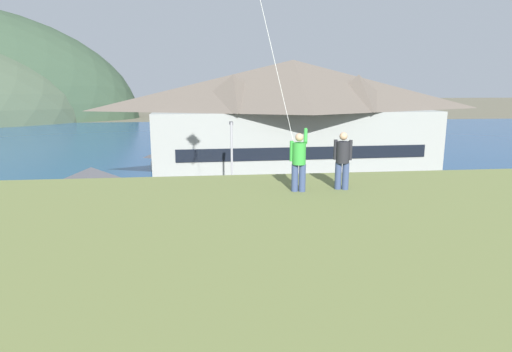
{
  "coord_description": "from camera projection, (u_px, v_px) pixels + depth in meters",
  "views": [
    {
      "loc": [
        -1.68,
        -20.65,
        10.18
      ],
      "look_at": [
        1.67,
        9.0,
        3.88
      ],
      "focal_mm": 30.52,
      "sensor_mm": 36.0,
      "label": 1
    }
  ],
  "objects": [
    {
      "name": "wharf_dock",
      "position": [
        187.0,
        162.0,
        55.97
      ],
      "size": [
        3.2,
        14.94,
        0.7
      ],
      "color": "#70604C",
      "rests_on": "ground"
    },
    {
      "name": "parked_car_front_row_red",
      "position": [
        405.0,
        218.0,
        30.25
      ],
      "size": [
        4.27,
        2.19,
        1.82
      ],
      "color": "#236633",
      "rests_on": "parking_lot_pad"
    },
    {
      "name": "moored_boat_wharfside",
      "position": [
        162.0,
        158.0,
        57.13
      ],
      "size": [
        2.03,
        5.98,
        2.16
      ],
      "color": "navy",
      "rests_on": "ground"
    },
    {
      "name": "moored_boat_inner_slip",
      "position": [
        160.0,
        161.0,
        54.56
      ],
      "size": [
        2.52,
        6.36,
        2.16
      ],
      "color": "#A8A399",
      "rests_on": "ground"
    },
    {
      "name": "parking_light_pole",
      "position": [
        232.0,
        166.0,
        31.73
      ],
      "size": [
        0.24,
        0.78,
        7.43
      ],
      "color": "#ADADB2",
      "rests_on": "parking_lot_pad"
    },
    {
      "name": "bay_water",
      "position": [
        216.0,
        140.0,
        80.69
      ],
      "size": [
        360.0,
        84.0,
        0.03
      ],
      "primitive_type": "cube",
      "color": "navy",
      "rests_on": "ground"
    },
    {
      "name": "parked_car_corner_spot",
      "position": [
        98.0,
        279.0,
        20.79
      ],
      "size": [
        4.33,
        2.31,
        1.82
      ],
      "color": "navy",
      "rests_on": "parking_lot_pad"
    },
    {
      "name": "harbor_lodge",
      "position": [
        292.0,
        121.0,
        42.47
      ],
      "size": [
        28.13,
        12.23,
        12.47
      ],
      "color": "#999E99",
      "rests_on": "ground"
    },
    {
      "name": "moored_boat_outer_mooring",
      "position": [
        213.0,
        163.0,
        53.16
      ],
      "size": [
        2.15,
        6.35,
        2.16
      ],
      "color": "silver",
      "rests_on": "ground"
    },
    {
      "name": "storage_shed_waterside",
      "position": [
        185.0,
        164.0,
        42.97
      ],
      "size": [
        6.25,
        5.41,
        4.77
      ],
      "color": "#474C56",
      "rests_on": "ground"
    },
    {
      "name": "parked_car_mid_row_far",
      "position": [
        315.0,
        221.0,
        29.62
      ],
      "size": [
        4.22,
        2.1,
        1.82
      ],
      "color": "#9EA3A8",
      "rests_on": "parking_lot_pad"
    },
    {
      "name": "parking_lot_pad",
      "position": [
        237.0,
        249.0,
        27.21
      ],
      "size": [
        40.0,
        20.0,
        0.1
      ],
      "primitive_type": "cube",
      "color": "gray",
      "rests_on": "ground"
    },
    {
      "name": "person_companion",
      "position": [
        343.0,
        159.0,
        13.06
      ],
      "size": [
        0.53,
        0.4,
        1.74
      ],
      "color": "#384770",
      "rests_on": "grassy_hill_foreground"
    },
    {
      "name": "parked_car_back_row_left",
      "position": [
        297.0,
        263.0,
        22.6
      ],
      "size": [
        4.31,
        2.27,
        1.82
      ],
      "color": "black",
      "rests_on": "parking_lot_pad"
    },
    {
      "name": "parked_car_front_row_silver",
      "position": [
        475.0,
        217.0,
        30.55
      ],
      "size": [
        4.35,
        2.37,
        1.82
      ],
      "color": "black",
      "rests_on": "parking_lot_pad"
    },
    {
      "name": "person_kite_flyer",
      "position": [
        299.0,
        160.0,
        12.8
      ],
      "size": [
        0.6,
        0.62,
        1.86
      ],
      "color": "#384770",
      "rests_on": "grassy_hill_foreground"
    },
    {
      "name": "ground_plane",
      "position": [
        243.0,
        286.0,
        22.36
      ],
      "size": [
        600.0,
        600.0,
        0.0
      ],
      "primitive_type": "plane",
      "color": "#66604C"
    },
    {
      "name": "parked_car_mid_row_center",
      "position": [
        386.0,
        259.0,
        23.09
      ],
      "size": [
        4.35,
        2.37,
        1.82
      ],
      "color": "#B28923",
      "rests_on": "parking_lot_pad"
    },
    {
      "name": "parked_car_mid_row_near",
      "position": [
        484.0,
        256.0,
        23.54
      ],
      "size": [
        4.29,
        2.23,
        1.82
      ],
      "color": "slate",
      "rests_on": "parking_lot_pad"
    },
    {
      "name": "parked_car_lone_by_shed",
      "position": [
        215.0,
        227.0,
        28.37
      ],
      "size": [
        4.3,
        2.25,
        1.82
      ],
      "color": "#B28923",
      "rests_on": "parking_lot_pad"
    },
    {
      "name": "storage_shed_near_lot",
      "position": [
        94.0,
        209.0,
        26.23
      ],
      "size": [
        6.45,
        5.83,
        5.38
      ],
      "color": "beige",
      "rests_on": "ground"
    }
  ]
}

